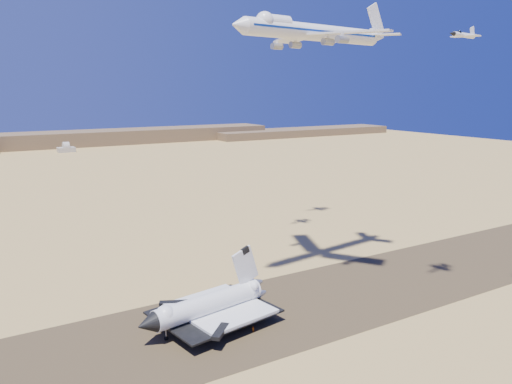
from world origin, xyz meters
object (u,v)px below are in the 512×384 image
carrier_747 (310,32)px  chase_jet_c (285,35)px  shuttle (208,307)px  chase_jet_a (463,35)px  chase_jet_d (307,37)px  crew_b (253,329)px  crew_a (243,325)px  crew_c (245,325)px

carrier_747 → chase_jet_c: 50.49m
shuttle → carrier_747: bearing=7.5°
chase_jet_a → chase_jet_d: bearing=69.6°
crew_b → crew_a: bearing=-13.8°
crew_b → chase_jet_a: 108.05m
crew_b → crew_c: bearing=-25.0°
crew_a → chase_jet_c: 128.65m
carrier_747 → crew_c: size_ratio=41.84×
crew_c → chase_jet_a: size_ratio=0.11×
carrier_747 → crew_a: carrier_747 is taller
crew_a → crew_b: (1.30, -3.73, -0.07)m
shuttle → chase_jet_a: (74.62, -25.03, 80.02)m
carrier_747 → chase_jet_c: carrier_747 is taller
shuttle → crew_a: 11.86m
crew_c → chase_jet_d: chase_jet_d is taller
carrier_747 → chase_jet_a: (27.60, -39.52, -3.04)m
carrier_747 → crew_b: (-37.58, -25.33, -88.04)m
chase_jet_a → chase_jet_d: 104.88m
carrier_747 → crew_b: size_ratio=42.45×
shuttle → chase_jet_a: size_ratio=2.95×
chase_jet_c → chase_jet_d: bearing=23.7°
chase_jet_d → chase_jet_a: bearing=-98.3°
chase_jet_a → chase_jet_d: size_ratio=0.93×
crew_a → crew_b: crew_a is taller
crew_c → chase_jet_c: chase_jet_c is taller
carrier_747 → chase_jet_c: (20.53, 45.95, 3.99)m
crew_a → chase_jet_d: chase_jet_d is taller
carrier_747 → chase_jet_c: bearing=58.9°
chase_jet_d → chase_jet_c: bearing=-143.6°
carrier_747 → crew_c: 98.33m
crew_c → chase_jet_d: bearing=-107.2°
crew_b → crew_c: (-0.52, 3.69, 0.01)m
carrier_747 → chase_jet_a: carrier_747 is taller
carrier_747 → crew_c: carrier_747 is taller
crew_a → chase_jet_d: (84.59, 84.95, 94.34)m
crew_b → chase_jet_c: 130.11m
chase_jet_a → chase_jet_c: size_ratio=1.02×
chase_jet_a → crew_a: bearing=154.5°
crew_a → crew_b: size_ratio=1.08×
crew_c → crew_a: bearing=24.5°
crew_a → chase_jet_a: bearing=-105.9°
chase_jet_c → chase_jet_d: size_ratio=0.91×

